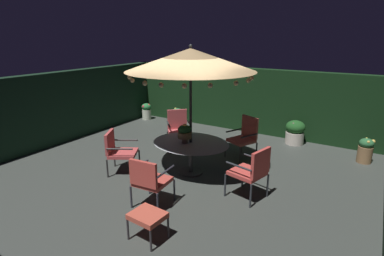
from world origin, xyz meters
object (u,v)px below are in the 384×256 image
at_px(centerpiece_planter, 185,132).
at_px(patio_chair_north, 245,135).
at_px(patio_chair_northeast, 178,127).
at_px(potted_plant_front_corner, 247,125).
at_px(potted_plant_left_near, 147,111).
at_px(potted_plant_back_left, 365,150).
at_px(patio_chair_south, 252,170).
at_px(patio_chair_east, 118,149).
at_px(potted_plant_back_center, 177,116).
at_px(patio_umbrella, 191,60).
at_px(potted_plant_back_right, 295,132).
at_px(ottoman_footrest, 148,217).
at_px(patio_dining_table, 191,147).
at_px(patio_chair_southeast, 149,179).

distance_m(centerpiece_planter, patio_chair_north, 1.77).
distance_m(patio_chair_northeast, potted_plant_front_corner, 2.41).
height_order(patio_chair_north, potted_plant_front_corner, patio_chair_north).
height_order(patio_chair_north, potted_plant_left_near, patio_chair_north).
xyz_separation_m(potted_plant_back_left, potted_plant_left_near, (-6.98, 0.31, 0.01)).
height_order(centerpiece_planter, patio_chair_south, centerpiece_planter).
height_order(patio_chair_east, potted_plant_back_center, patio_chair_east).
bearing_deg(potted_plant_back_center, patio_chair_south, -40.52).
height_order(patio_umbrella, patio_chair_south, patio_umbrella).
bearing_deg(potted_plant_left_near, potted_plant_back_right, 1.72).
relative_size(patio_chair_south, potted_plant_back_left, 1.69).
xyz_separation_m(patio_chair_north, potted_plant_left_near, (-4.40, 1.53, -0.26)).
height_order(potted_plant_back_right, potted_plant_left_near, potted_plant_back_right).
distance_m(potted_plant_back_right, potted_plant_left_near, 5.23).
relative_size(centerpiece_planter, potted_plant_front_corner, 0.84).
height_order(patio_chair_northeast, ottoman_footrest, patio_chair_northeast).
distance_m(potted_plant_back_right, potted_plant_back_center, 3.91).
xyz_separation_m(patio_dining_table, patio_chair_south, (1.55, -0.37, -0.03)).
relative_size(potted_plant_front_corner, potted_plant_left_near, 0.87).
bearing_deg(patio_chair_south, potted_plant_left_near, 147.66).
height_order(centerpiece_planter, patio_chair_northeast, centerpiece_planter).
distance_m(patio_chair_southeast, potted_plant_back_center, 5.28).
distance_m(patio_dining_table, potted_plant_back_left, 4.21).
distance_m(patio_umbrella, centerpiece_planter, 1.50).
relative_size(patio_dining_table, potted_plant_back_right, 2.55).
relative_size(patio_chair_southeast, potted_plant_back_right, 1.40).
height_order(centerpiece_planter, patio_chair_north, centerpiece_planter).
distance_m(potted_plant_back_left, potted_plant_left_near, 6.99).
bearing_deg(patio_chair_southeast, potted_plant_back_center, 119.12).
bearing_deg(centerpiece_planter, patio_umbrella, 51.87).
bearing_deg(patio_chair_south, patio_chair_east, -171.51).
bearing_deg(potted_plant_back_right, patio_chair_northeast, -142.41).
bearing_deg(patio_chair_northeast, patio_chair_east, -97.62).
xyz_separation_m(potted_plant_front_corner, potted_plant_left_near, (-3.77, -0.28, 0.04)).
relative_size(patio_chair_north, patio_chair_east, 1.10).
relative_size(ottoman_footrest, potted_plant_left_near, 0.89).
bearing_deg(patio_chair_north, ottoman_footrest, -89.70).
xyz_separation_m(patio_chair_north, ottoman_footrest, (0.02, -3.74, -0.21)).
bearing_deg(potted_plant_back_right, centerpiece_planter, -115.71).
bearing_deg(potted_plant_back_right, patio_chair_east, -125.85).
bearing_deg(patio_chair_north, patio_umbrella, -114.48).
distance_m(patio_chair_east, ottoman_footrest, 2.54).
bearing_deg(potted_plant_back_right, potted_plant_back_left, -14.82).
bearing_deg(potted_plant_back_left, potted_plant_back_center, 176.38).
relative_size(patio_umbrella, potted_plant_back_right, 4.12).
height_order(patio_chair_north, patio_chair_east, patio_chair_north).
bearing_deg(patio_umbrella, potted_plant_front_corner, 89.63).
xyz_separation_m(patio_umbrella, ottoman_footrest, (0.68, -2.29, -2.08)).
bearing_deg(patio_chair_east, patio_chair_southeast, -27.21).
height_order(centerpiece_planter, potted_plant_back_center, centerpiece_planter).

